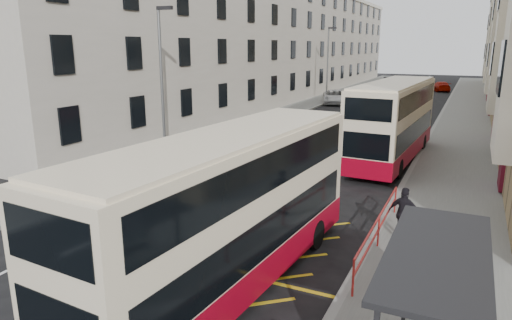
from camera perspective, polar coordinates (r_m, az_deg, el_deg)
The scene contains 18 objects.
ground at distance 13.05m, azimuth -20.06°, elevation -15.30°, with size 200.00×200.00×0.00m, color black.
pavement_right at distance 38.25m, azimuth 24.40°, elevation 3.62°, with size 4.00×120.00×0.15m, color slate.
pavement_left at distance 41.44m, azimuth 2.45°, elevation 5.59°, with size 3.00×120.00×0.15m, color slate.
kerb_right at distance 38.32m, azimuth 21.42°, elevation 3.93°, with size 0.25×120.00×0.15m, color gray.
kerb_left at distance 40.88m, azimuth 4.39°, elevation 5.45°, with size 0.25×120.00×0.15m, color gray.
road_markings at distance 53.78m, azimuth 16.28°, elevation 6.94°, with size 10.00×110.00×0.01m, color silver, non-canonical shape.
terrace_left at distance 57.57m, azimuth 3.13°, elevation 14.41°, with size 9.18×79.00×13.25m.
bus_shelter at distance 8.42m, azimuth 22.20°, elevation -16.08°, with size 1.65×4.25×2.70m.
guard_railing at distance 14.69m, azimuth 15.12°, elevation -7.81°, with size 0.06×6.56×1.01m.
street_lamp_near at distance 24.73m, azimuth -11.64°, elevation 10.17°, with size 0.93×0.18×8.00m.
street_lamp_far at distance 51.93m, azimuth 9.01°, elevation 12.22°, with size 0.93×0.18×8.00m.
double_decker_front at distance 11.72m, azimuth -3.32°, elevation -6.49°, with size 3.08×10.47×4.12m.
double_decker_rear at distance 26.02m, azimuth 16.78°, elevation 4.66°, with size 3.10×11.01×4.34m.
pedestrian_far at distance 15.41m, azimuth 18.02°, elevation -6.38°, with size 1.01×0.42×1.72m, color black.
white_van at distance 51.03m, azimuth 9.80°, elevation 7.78°, with size 2.48×5.37×1.49m, color silver.
car_silver at distance 67.69m, azimuth 16.16°, elevation 8.98°, with size 1.83×4.56×1.55m, color #A5A7AC.
car_dark at distance 76.62m, azimuth 16.23°, elevation 9.44°, with size 1.42×4.08×1.34m, color black.
car_red at distance 69.24m, azimuth 22.09°, elevation 8.52°, with size 1.88×4.63×1.34m, color #A90D00.
Camera 1 is at (8.45, -7.75, 6.23)m, focal length 32.00 mm.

